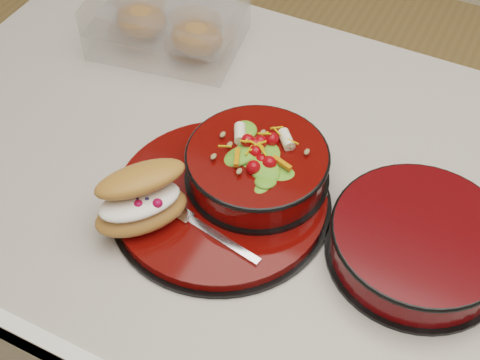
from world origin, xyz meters
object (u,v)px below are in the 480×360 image
at_px(pastry_box, 168,22).
at_px(extra_bowl, 419,241).
at_px(croissant, 143,199).
at_px(fork, 210,231).
at_px(dinner_plate, 221,200).
at_px(salad_bowl, 257,162).
at_px(island_counter, 276,333).

height_order(pastry_box, extra_bowl, pastry_box).
relative_size(croissant, fork, 1.04).
distance_m(croissant, pastry_box, 0.40).
height_order(dinner_plate, salad_bowl, salad_bowl).
bearing_deg(salad_bowl, fork, -96.97).
bearing_deg(fork, dinner_plate, 25.79).
bearing_deg(croissant, island_counter, -2.65).
relative_size(dinner_plate, salad_bowl, 1.52).
distance_m(island_counter, extra_bowl, 0.52).
distance_m(island_counter, salad_bowl, 0.50).
bearing_deg(fork, croissant, 110.62).
bearing_deg(pastry_box, salad_bowl, -49.32).
bearing_deg(salad_bowl, dinner_plate, -121.05).
xyz_separation_m(pastry_box, extra_bowl, (0.52, -0.25, -0.02)).
distance_m(dinner_plate, extra_bowl, 0.27).
bearing_deg(extra_bowl, fork, -158.02).
relative_size(pastry_box, extra_bowl, 1.13).
distance_m(pastry_box, extra_bowl, 0.57).
distance_m(croissant, fork, 0.10).
height_order(salad_bowl, croissant, salad_bowl).
relative_size(island_counter, pastry_box, 4.63).
relative_size(dinner_plate, croissant, 1.98).
xyz_separation_m(island_counter, croissant, (-0.14, -0.16, 0.50)).
relative_size(dinner_plate, fork, 2.07).
relative_size(salad_bowl, pastry_box, 0.76).
xyz_separation_m(fork, pastry_box, (-0.27, 0.35, 0.02)).
relative_size(salad_bowl, croissant, 1.30).
xyz_separation_m(salad_bowl, croissant, (-0.10, -0.13, 0.00)).
bearing_deg(croissant, salad_bowl, -0.14).
bearing_deg(dinner_plate, extra_bowl, 8.11).
bearing_deg(pastry_box, island_counter, -42.16).
relative_size(salad_bowl, fork, 1.36).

